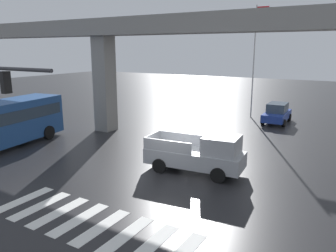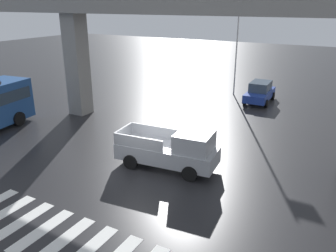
{
  "view_description": "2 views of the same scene",
  "coord_description": "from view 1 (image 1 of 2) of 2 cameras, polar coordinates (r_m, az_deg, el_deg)",
  "views": [
    {
      "loc": [
        8.25,
        -14.03,
        6.32
      ],
      "look_at": [
        -0.87,
        1.32,
        2.19
      ],
      "focal_mm": 35.71,
      "sensor_mm": 36.0,
      "label": 1
    },
    {
      "loc": [
        8.65,
        -12.76,
        7.94
      ],
      "look_at": [
        0.36,
        2.15,
        1.75
      ],
      "focal_mm": 36.5,
      "sensor_mm": 36.0,
      "label": 2
    }
  ],
  "objects": [
    {
      "name": "ground_plane",
      "position": [
        17.46,
        0.24,
        -8.18
      ],
      "size": [
        120.0,
        120.0,
        0.0
      ],
      "primitive_type": "plane",
      "color": "#232326"
    },
    {
      "name": "crosswalk_stripes",
      "position": [
        13.24,
        -13.18,
        -15.84
      ],
      "size": [
        8.25,
        2.8,
        0.01
      ],
      "color": "silver",
      "rests_on": "ground"
    },
    {
      "name": "elevated_overpass",
      "position": [
        21.46,
        8.37,
        15.29
      ],
      "size": [
        54.57,
        2.02,
        8.47
      ],
      "color": "gray",
      "rests_on": "ground"
    },
    {
      "name": "pickup_truck",
      "position": [
        17.43,
        5.46,
        -4.83
      ],
      "size": [
        5.26,
        2.44,
        2.08
      ],
      "color": "#A8AAAF",
      "rests_on": "ground"
    },
    {
      "name": "sedan_blue",
      "position": [
        30.61,
        18.1,
        2.11
      ],
      "size": [
        2.05,
        4.34,
        1.72
      ],
      "color": "#1E3899",
      "rests_on": "ground"
    },
    {
      "name": "flagpole",
      "position": [
        32.09,
        14.66,
        11.79
      ],
      "size": [
        1.16,
        0.12,
        10.1
      ],
      "color": "silver",
      "rests_on": "ground"
    }
  ]
}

